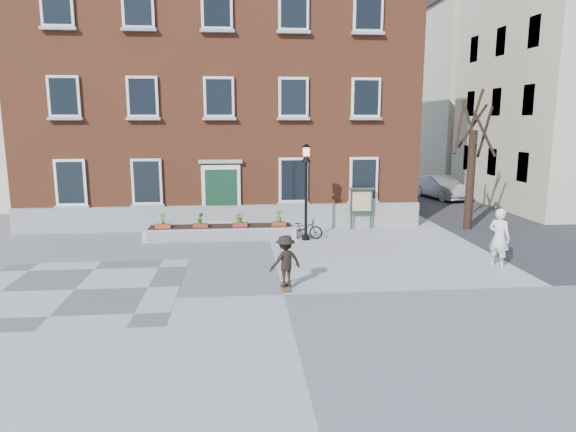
{
  "coord_description": "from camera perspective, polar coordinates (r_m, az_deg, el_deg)",
  "views": [
    {
      "loc": [
        -1.19,
        -13.73,
        4.87
      ],
      "look_at": [
        0.5,
        4.0,
        1.5
      ],
      "focal_mm": 32.0,
      "sensor_mm": 36.0,
      "label": 1
    }
  ],
  "objects": [
    {
      "name": "notice_board",
      "position": [
        23.17,
        8.17,
        1.65
      ],
      "size": [
        1.1,
        0.16,
        1.87
      ],
      "color": "#172F21",
      "rests_on": "ground"
    },
    {
      "name": "checker_patch",
      "position": [
        16.24,
        -22.6,
        -7.57
      ],
      "size": [
        6.0,
        6.0,
        0.01
      ],
      "primitive_type": "cube",
      "color": "#575759",
      "rests_on": "ground"
    },
    {
      "name": "lamp_post",
      "position": [
        20.64,
        2.03,
        4.22
      ],
      "size": [
        0.4,
        0.4,
        3.93
      ],
      "color": "black",
      "rests_on": "ground"
    },
    {
      "name": "brick_building",
      "position": [
        27.76,
        -7.31,
        13.59
      ],
      "size": [
        18.4,
        10.85,
        12.6
      ],
      "color": "brown",
      "rests_on": "ground"
    },
    {
      "name": "parked_car",
      "position": [
        33.19,
        16.63,
        3.07
      ],
      "size": [
        2.43,
        4.56,
        1.43
      ],
      "primitive_type": "imported",
      "rotation": [
        0.0,
        0.0,
        0.22
      ],
      "color": "#B4B6B9",
      "rests_on": "ground"
    },
    {
      "name": "planter_assembly",
      "position": [
        21.41,
        -7.45,
        -1.68
      ],
      "size": [
        6.2,
        1.12,
        1.15
      ],
      "color": "beige",
      "rests_on": "ground"
    },
    {
      "name": "bystander",
      "position": [
        18.47,
        22.41,
        -2.24
      ],
      "size": [
        0.81,
        0.86,
        1.98
      ],
      "primitive_type": "imported",
      "rotation": [
        0.0,
        0.0,
        2.19
      ],
      "color": "silver",
      "rests_on": "ground"
    },
    {
      "name": "skateboarder",
      "position": [
        14.88,
        -0.29,
        -5.04
      ],
      "size": [
        1.13,
        0.92,
        1.6
      ],
      "color": "brown",
      "rests_on": "ground"
    },
    {
      "name": "side_street",
      "position": [
        38.67,
        24.99,
        12.93
      ],
      "size": [
        15.2,
        36.0,
        14.5
      ],
      "color": "#363638",
      "rests_on": "ground"
    },
    {
      "name": "bicycle",
      "position": [
        21.27,
        1.71,
        -1.34
      ],
      "size": [
        1.73,
        1.18,
        0.86
      ],
      "primitive_type": "imported",
      "rotation": [
        0.0,
        0.0,
        1.16
      ],
      "color": "black",
      "rests_on": "ground"
    },
    {
      "name": "ground",
      "position": [
        14.62,
        -0.47,
        -8.75
      ],
      "size": [
        100.0,
        100.0,
        0.0
      ],
      "primitive_type": "plane",
      "color": "#9A999C",
      "rests_on": "ground"
    },
    {
      "name": "bare_tree",
      "position": [
        24.1,
        19.7,
        5.14
      ],
      "size": [
        1.83,
        1.83,
        6.16
      ],
      "color": "black",
      "rests_on": "ground"
    }
  ]
}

